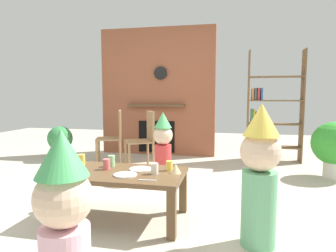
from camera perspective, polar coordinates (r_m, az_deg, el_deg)
The scene contains 20 objects.
ground_plane at distance 3.25m, azimuth -4.22°, elevation -14.66°, with size 12.00×12.00×0.00m, color #BCB29E.
brick_fireplace_feature at distance 5.69m, azimuth -2.03°, elevation 6.51°, with size 2.20×0.28×2.40m.
bookshelf at distance 5.36m, azimuth 19.17°, elevation 3.05°, with size 0.90×0.28×1.90m.
coffee_table at distance 2.78m, azimuth -8.85°, elevation -10.08°, with size 1.13×0.66×0.45m.
paper_cup_near_left at distance 2.86m, azimuth -11.80°, elevation -7.25°, with size 0.06×0.06×0.10m, color #E5666B.
paper_cup_near_right at distance 3.11m, azimuth -16.43°, elevation -6.23°, with size 0.07×0.07×0.10m, color #F2CC4C.
paper_cup_center at distance 2.65m, azimuth -2.62°, elevation -8.24°, with size 0.07×0.07×0.10m, color silver.
paper_cup_far_left at distance 2.76m, azimuth 0.28°, elevation -7.69°, with size 0.06×0.06×0.09m, color #F2CC4C.
paper_cup_far_right at distance 2.96m, azimuth -10.89°, elevation -6.67°, with size 0.07×0.07×0.11m, color #8CD18C.
paper_plate_front at distance 2.63m, azimuth -8.27°, elevation -9.32°, with size 0.20×0.20×0.01m, color white.
paper_plate_rear at distance 2.81m, azimuth -5.35°, elevation -8.31°, with size 0.21×0.21×0.01m, color white.
birthday_cake_slice at distance 2.67m, azimuth 1.48°, elevation -8.24°, with size 0.10×0.10×0.08m, color #EAC68C.
table_fork at distance 2.47m, azimuth -4.04°, elevation -10.42°, with size 0.15×0.02×0.01m, color silver.
child_with_cone_hat at distance 1.55m, azimuth -19.40°, elevation -18.13°, with size 0.28×0.28×1.00m.
child_in_pink at distance 2.33m, azimuth 17.35°, elevation -8.51°, with size 0.30×0.30×1.09m.
child_by_the_chairs at distance 3.88m, azimuth -0.98°, elevation -3.73°, with size 0.26×0.26×0.92m.
dining_chair_left at distance 4.87m, azimuth -10.32°, elevation -1.56°, with size 0.51×0.51×0.90m.
dining_chair_middle at distance 4.52m, azimuth -4.52°, elevation -2.06°, with size 0.54×0.54×0.90m.
potted_plant_tall at distance 4.65m, azimuth 29.45°, elevation -3.20°, with size 0.59×0.59×0.78m.
potted_plant_short at distance 5.53m, azimuth -20.16°, elevation -2.60°, with size 0.43×0.43×0.60m.
Camera 1 is at (0.87, -2.91, 1.15)m, focal length 31.49 mm.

